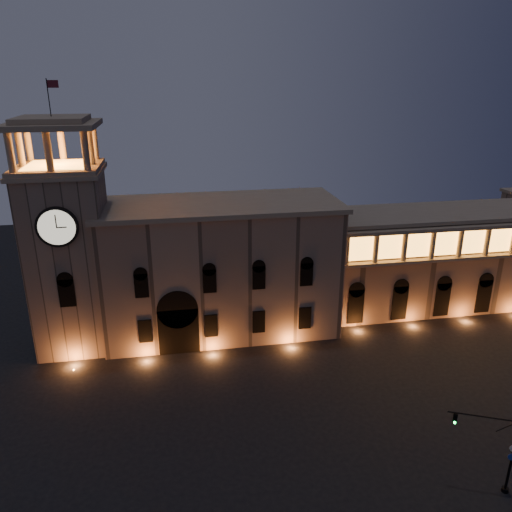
# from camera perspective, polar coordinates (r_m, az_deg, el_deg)

# --- Properties ---
(ground) EXTENTS (160.00, 160.00, 0.00)m
(ground) POSITION_cam_1_polar(r_m,az_deg,el_deg) (51.73, 1.37, -19.26)
(ground) COLOR black
(ground) RESTS_ON ground
(government_building) EXTENTS (30.80, 12.80, 17.60)m
(government_building) POSITION_cam_1_polar(r_m,az_deg,el_deg) (65.95, -4.10, -1.35)
(government_building) COLOR #8A705A
(government_building) RESTS_ON ground
(clock_tower) EXTENTS (9.80, 9.80, 32.40)m
(clock_tower) POSITION_cam_1_polar(r_m,az_deg,el_deg) (64.69, -20.53, 0.46)
(clock_tower) COLOR #8A705A
(clock_tower) RESTS_ON ground
(colonnade_wing) EXTENTS (40.60, 11.50, 14.50)m
(colonnade_wing) POSITION_cam_1_polar(r_m,az_deg,el_deg) (79.01, 21.13, -0.14)
(colonnade_wing) COLOR #856B55
(colonnade_wing) RESTS_ON ground
(traffic_light) EXTENTS (5.26, 2.57, 7.82)m
(traffic_light) POSITION_cam_1_polar(r_m,az_deg,el_deg) (47.75, 26.16, -19.25)
(traffic_light) COLOR black
(traffic_light) RESTS_ON ground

